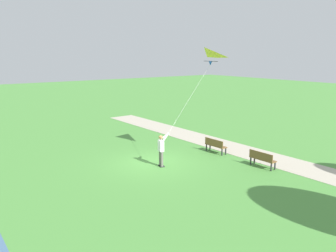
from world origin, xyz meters
The scene contains 6 objects.
ground_plane centered at (0.00, 0.00, 0.00)m, with size 120.00×120.00×0.00m, color #4C8E3D.
walkway_path centered at (-5.89, 2.00, 0.01)m, with size 2.40×32.00×0.02m, color #B7AD99.
person_kite_flyer centered at (0.00, 0.74, 1.05)m, with size 0.63×0.51×1.83m.
flying_kite centered at (-2.45, 1.30, 5.80)m, with size 2.73×1.94×4.40m.
park_bench_near_walkway centered at (-4.18, 0.55, 0.51)m, with size 0.48×1.51×0.88m.
park_bench_far_walkway centered at (-4.27, 4.04, 0.51)m, with size 0.48×1.51×0.88m.
Camera 1 is at (10.10, 15.25, 5.97)m, focal length 36.55 mm.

